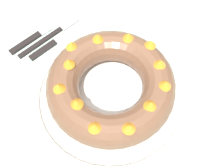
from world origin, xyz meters
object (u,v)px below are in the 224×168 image
bundt_cake (112,84)px  serving_knife (39,34)px  serving_dish (112,93)px  cake_knife (54,42)px  fork (53,34)px

bundt_cake → serving_knife: size_ratio=1.37×
serving_dish → cake_knife: serving_dish is taller
bundt_cake → cake_knife: size_ratio=1.61×
fork → cake_knife: bearing=-32.0°
serving_dish → fork: 0.24m
serving_dish → serving_knife: size_ratio=1.71×
serving_dish → serving_knife: bearing=-175.4°
cake_knife → fork: bearing=146.8°
bundt_cake → cake_knife: bearing=-178.1°
fork → serving_dish: bearing=-2.4°
serving_dish → fork: serving_dish is taller
serving_dish → cake_knife: (-0.22, -0.01, -0.01)m
fork → serving_knife: size_ratio=0.92×
bundt_cake → cake_knife: bundt_cake is taller
bundt_cake → cake_knife: 0.22m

